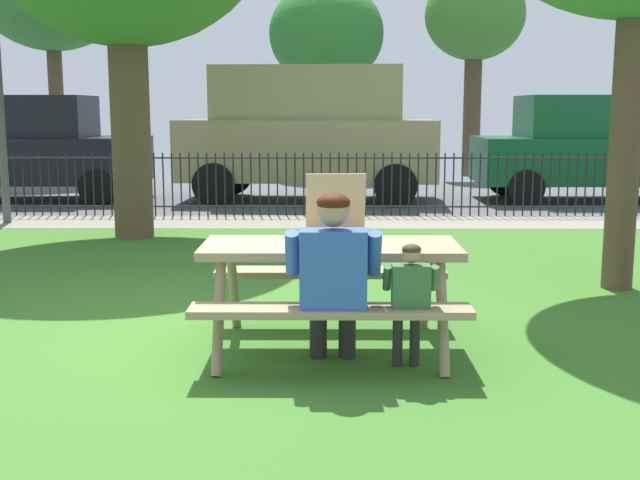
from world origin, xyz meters
The scene contains 14 objects.
ground centered at (0.00, 1.37, -0.01)m, with size 28.00×10.75×0.02m, color #3C7227.
cobblestone_walkway centered at (0.00, 6.05, 0.00)m, with size 28.00×1.40×0.01m, color gray.
street_asphalt centered at (0.00, 9.75, -0.01)m, with size 28.00×6.01×0.01m, color #515154.
picnic_table_foreground centered at (0.95, -0.43, 0.60)m, with size 1.81×1.49×0.79m.
pizza_box_open centered at (1.00, -0.41, 0.86)m, with size 0.46×0.51×0.48m.
pizza_slice_on_table centered at (0.62, -0.34, 0.78)m, with size 0.24×0.21×0.02m.
adult_at_table centered at (0.96, -0.93, 0.66)m, with size 0.61×0.59×1.19m.
child_at_table centered at (1.45, -0.96, 0.52)m, with size 0.35×0.34×0.87m.
iron_fence_streetside centered at (0.00, 6.75, 0.51)m, with size 19.51×0.03×1.01m.
parked_car_left centered at (-4.70, 8.92, 1.01)m, with size 4.46×2.03×1.94m.
parked_car_center centered at (0.59, 8.92, 1.31)m, with size 4.80×2.29×2.46m.
parked_car_right centered at (5.91, 8.92, 1.01)m, with size 4.40×1.92×1.94m.
far_tree_center centered at (0.92, 14.39, 3.47)m, with size 2.84×2.84×4.82m.
far_tree_midright centered at (4.59, 14.39, 3.88)m, with size 2.46×2.46×5.09m.
Camera 1 is at (0.92, -5.95, 1.71)m, focal length 44.77 mm.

